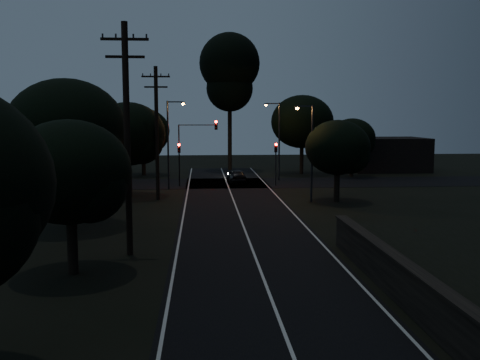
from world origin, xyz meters
TOP-DOWN VIEW (x-y plane):
  - road_surface at (0.00, 31.12)m, footprint 60.00×70.00m
  - utility_pole_mid at (-6.00, 15.00)m, footprint 2.20×0.30m
  - utility_pole_far at (-6.00, 32.00)m, footprint 2.20×0.30m
  - tree_left_b at (-7.82, 11.90)m, footprint 5.16×5.16m
  - tree_left_c at (-10.25, 21.86)m, footprint 7.04×7.04m
  - tree_left_d at (-8.28, 33.88)m, footprint 6.14×6.14m
  - tree_far_nw at (-8.79, 49.88)m, footprint 5.92×5.92m
  - tree_far_w at (-13.75, 45.85)m, footprint 7.19×7.19m
  - tree_far_ne at (9.25, 49.86)m, footprint 7.12×7.12m
  - tree_far_e at (14.18, 46.90)m, footprint 5.03×5.03m
  - tree_right_a at (8.18, 29.90)m, footprint 5.01×5.01m
  - tall_pine at (1.00, 55.00)m, footprint 7.31×7.31m
  - building_left at (-20.00, 52.00)m, footprint 10.00×8.00m
  - building_right at (20.00, 53.00)m, footprint 9.00×7.00m
  - signal_left at (-4.60, 39.99)m, footprint 0.28×0.35m
  - signal_right at (4.60, 39.99)m, footprint 0.28×0.35m
  - signal_mast at (-2.91, 39.99)m, footprint 3.70×0.35m
  - streetlight_a at (-5.31, 38.00)m, footprint 1.66×0.26m
  - streetlight_b at (5.31, 44.00)m, footprint 1.66×0.26m
  - streetlight_c at (5.83, 30.00)m, footprint 1.46×0.26m
  - car at (1.00, 42.49)m, footprint 1.86×4.00m

SIDE VIEW (x-z plane):
  - road_surface at x=0.00m, z-range 0.00..0.03m
  - car at x=1.00m, z-range 0.00..1.33m
  - building_right at x=20.00m, z-range 0.00..4.00m
  - building_left at x=-20.00m, z-range 0.00..4.40m
  - signal_left at x=-4.60m, z-range 0.79..4.89m
  - signal_right at x=4.60m, z-range 0.79..4.89m
  - tree_right_a at x=8.18m, z-range 0.94..7.31m
  - tree_far_e at x=14.18m, z-range 0.94..7.33m
  - tree_left_b at x=-7.82m, z-range 0.97..7.52m
  - signal_mast at x=-2.91m, z-range 1.21..7.46m
  - streetlight_c at x=5.83m, z-range 0.60..8.10m
  - streetlight_a at x=-5.31m, z-range 0.64..8.64m
  - streetlight_b at x=5.31m, z-range 0.64..8.64m
  - tree_far_nw at x=-8.79m, z-range 1.11..8.61m
  - tree_left_d at x=-8.28m, z-range 1.15..8.94m
  - utility_pole_far at x=-6.00m, z-range 0.23..10.73m
  - utility_pole_mid at x=-6.00m, z-range 0.24..11.24m
  - tree_left_c at x=-10.25m, z-range 1.30..10.19m
  - tree_far_ne at x=9.25m, z-range 1.33..10.34m
  - tree_far_w at x=-13.75m, z-range 1.38..10.54m
  - tall_pine at x=1.00m, z-range 3.68..20.29m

